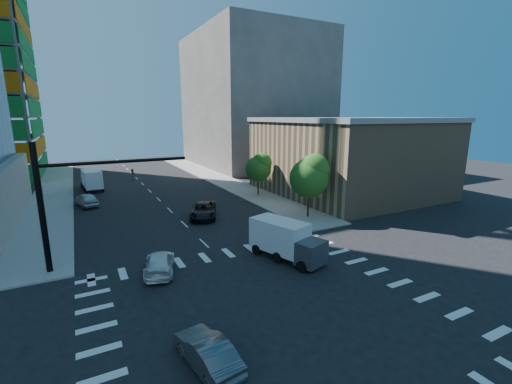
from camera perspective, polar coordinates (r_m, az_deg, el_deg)
ground at (r=20.47m, az=3.14°, el=-19.22°), size 160.00×160.00×0.00m
road_markings at (r=20.47m, az=3.14°, el=-19.21°), size 20.00×20.00×0.01m
sidewalk_ne at (r=59.93m, az=-6.21°, el=2.16°), size 5.00×60.00×0.15m
sidewalk_nw at (r=56.04m, az=-30.71°, el=-0.26°), size 5.00×60.00×0.15m
commercial_building at (r=50.48m, az=14.95°, el=5.89°), size 20.50×22.50×10.60m
bg_building_ne at (r=78.70m, az=-0.47°, el=14.86°), size 24.00×30.00×28.00m
signal_mast_nw at (r=26.94m, az=-29.20°, el=-0.38°), size 10.20×0.40×9.00m
tree_south at (r=36.54m, az=9.10°, el=2.78°), size 4.16×4.16×6.82m
tree_north at (r=46.82m, az=0.56°, el=4.19°), size 3.54×3.52×5.78m
car_nb_far at (r=37.53m, az=-8.76°, el=-3.04°), size 4.54×6.28×1.59m
car_sb_near at (r=25.47m, az=-15.76°, el=-11.30°), size 3.15×5.06×1.37m
car_sb_mid at (r=46.72m, az=-26.40°, el=-1.12°), size 2.90×5.02×1.61m
car_sb_cross at (r=16.63m, az=-8.15°, el=-24.88°), size 2.08×4.38×1.39m
box_truck_near at (r=26.45m, az=5.42°, el=-8.53°), size 3.95×6.01×2.92m
box_truck_far at (r=56.59m, az=-25.74°, el=1.69°), size 2.98×6.02×3.06m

